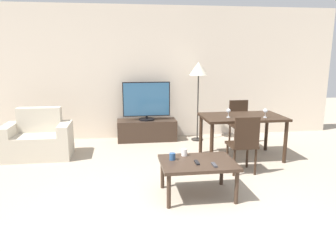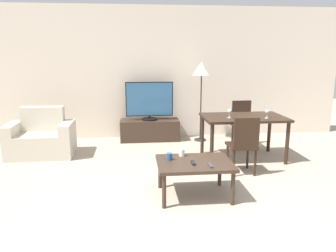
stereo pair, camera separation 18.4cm
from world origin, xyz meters
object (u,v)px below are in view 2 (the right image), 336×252
Objects in this scene: dining_chair_near at (243,143)px; cup_white_near at (169,157)px; remote_secondary at (193,163)px; cup_colored_far at (182,152)px; dining_chair_far at (243,122)px; tv at (149,101)px; tv_stand at (150,130)px; wine_glass_left at (267,112)px; dining_table at (243,121)px; coffee_table at (194,165)px; wine_glass_center at (229,112)px; armchair at (41,139)px; floor_lamp at (202,72)px; remote_primary at (211,165)px.

dining_chair_near is 9.92× the size of cup_white_near.
remote_secondary is 1.62× the size of cup_colored_far.
cup_colored_far is at bearing -127.66° from dining_chair_far.
dining_chair_far is at bearing -20.86° from tv.
tv_stand is at bearing 120.85° from dining_chair_near.
dining_chair_far is 5.99× the size of wine_glass_left.
dining_table is (1.50, -1.39, -0.16)m from tv.
dining_chair_near reaches higher than cup_colored_far.
remote_secondary reaches higher than tv_stand.
coffee_table is 1.58m from wine_glass_center.
armchair reaches higher than tv_stand.
remote_secondary is at bearing -31.52° from cup_white_near.
cup_white_near is (-0.92, -2.54, -0.89)m from floor_lamp.
wine_glass_center is at bearing -11.45° from armchair.
dining_table is at bearing 42.98° from cup_white_near.
tv_stand is 2.82m from coffee_table.
floor_lamp is 18.02× the size of cup_white_near.
cup_white_near is at bearing -109.85° from floor_lamp.
wine_glass_left is at bearing 40.50° from coffee_table.
dining_chair_near is 0.71m from wine_glass_center.
dining_table is 1.55× the size of dining_chair_far.
remote_secondary is (0.39, -2.85, -0.35)m from tv.
remote_primary is at bearing -31.57° from cup_white_near.
remote_primary is at bearing -31.63° from remote_secondary.
dining_chair_far reaches higher than tv_stand.
coffee_table is 1.89m from wine_glass_left.
armchair is at bearing 168.92° from wine_glass_left.
tv is 6.35× the size of remote_secondary.
dining_chair_far is 2.57m from remote_secondary.
dining_table is at bearing 59.57° from remote_primary.
wine_glass_left is (0.55, 0.53, 0.35)m from dining_chair_near.
dining_chair_near reaches higher than tv_stand.
tv_stand is at bearing 172.26° from floor_lamp.
remote_secondary is 1.64m from wine_glass_center.
tv is at bearing 98.54° from coffee_table.
dining_chair_near reaches higher than remote_secondary.
tv is 0.60× the size of floor_lamp.
tv is 2.84m from coffee_table.
dining_table is at bearing -42.81° from tv_stand.
wine_glass_center reaches higher than dining_table.
tv_stand is 8.18× the size of wine_glass_left.
remote_secondary is 1.70× the size of cup_white_near.
cup_white_near is at bearing -41.81° from armchair.
coffee_table is 0.10m from remote_secondary.
tv_stand is at bearing 96.56° from cup_colored_far.
armchair is 12.43× the size of cup_white_near.
floor_lamp reaches higher than armchair.
dining_chair_far is 5.83× the size of remote_secondary.
wine_glass_center is at bearing 47.00° from cup_white_near.
wine_glass_center reaches higher than dining_chair_near.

